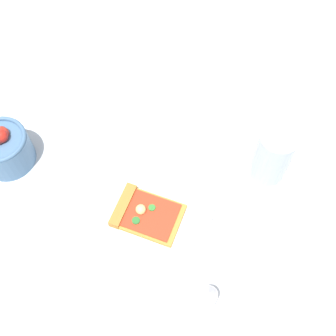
{
  "coord_description": "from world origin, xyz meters",
  "views": [
    {
      "loc": [
        -0.3,
        -0.25,
        0.75
      ],
      "look_at": [
        0.05,
        -0.05,
        0.03
      ],
      "focal_mm": 46.51,
      "sensor_mm": 36.0,
      "label": 1
    }
  ],
  "objects_px": {
    "plate": "(155,203)",
    "pizza_slice_main": "(143,213)",
    "salad_bowl": "(4,148)",
    "paper_napkin": "(205,74)",
    "soda_glass": "(272,156)",
    "pepper_shaker": "(208,298)"
  },
  "relations": [
    {
      "from": "plate",
      "to": "pizza_slice_main",
      "type": "relative_size",
      "value": 1.68
    },
    {
      "from": "salad_bowl",
      "to": "paper_napkin",
      "type": "bearing_deg",
      "value": -30.5
    },
    {
      "from": "plate",
      "to": "soda_glass",
      "type": "bearing_deg",
      "value": -41.33
    },
    {
      "from": "pizza_slice_main",
      "to": "salad_bowl",
      "type": "xyz_separation_m",
      "value": [
        -0.03,
        0.3,
        0.02
      ]
    },
    {
      "from": "soda_glass",
      "to": "pepper_shaker",
      "type": "height_order",
      "value": "soda_glass"
    },
    {
      "from": "plate",
      "to": "soda_glass",
      "type": "height_order",
      "value": "soda_glass"
    },
    {
      "from": "pizza_slice_main",
      "to": "paper_napkin",
      "type": "bearing_deg",
      "value": 10.24
    },
    {
      "from": "paper_napkin",
      "to": "pepper_shaker",
      "type": "xyz_separation_m",
      "value": [
        -0.44,
        -0.24,
        0.03
      ]
    },
    {
      "from": "salad_bowl",
      "to": "paper_napkin",
      "type": "height_order",
      "value": "salad_bowl"
    },
    {
      "from": "pizza_slice_main",
      "to": "pepper_shaker",
      "type": "height_order",
      "value": "pepper_shaker"
    },
    {
      "from": "plate",
      "to": "salad_bowl",
      "type": "relative_size",
      "value": 2.13
    },
    {
      "from": "pizza_slice_main",
      "to": "paper_napkin",
      "type": "height_order",
      "value": "pizza_slice_main"
    },
    {
      "from": "pizza_slice_main",
      "to": "salad_bowl",
      "type": "relative_size",
      "value": 1.27
    },
    {
      "from": "salad_bowl",
      "to": "pepper_shaker",
      "type": "bearing_deg",
      "value": -96.08
    },
    {
      "from": "salad_bowl",
      "to": "paper_napkin",
      "type": "relative_size",
      "value": 0.76
    },
    {
      "from": "paper_napkin",
      "to": "salad_bowl",
      "type": "bearing_deg",
      "value": 149.5
    },
    {
      "from": "soda_glass",
      "to": "pepper_shaker",
      "type": "bearing_deg",
      "value": -176.57
    },
    {
      "from": "pizza_slice_main",
      "to": "pepper_shaker",
      "type": "bearing_deg",
      "value": -114.24
    },
    {
      "from": "plate",
      "to": "pizza_slice_main",
      "type": "bearing_deg",
      "value": 171.49
    },
    {
      "from": "plate",
      "to": "salad_bowl",
      "type": "xyz_separation_m",
      "value": [
        -0.06,
        0.3,
        0.03
      ]
    },
    {
      "from": "pizza_slice_main",
      "to": "soda_glass",
      "type": "height_order",
      "value": "soda_glass"
    },
    {
      "from": "plate",
      "to": "pizza_slice_main",
      "type": "distance_m",
      "value": 0.04
    }
  ]
}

